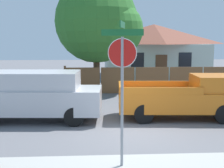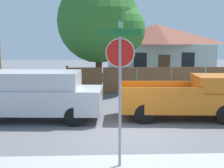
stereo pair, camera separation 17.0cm
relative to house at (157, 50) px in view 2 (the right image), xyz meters
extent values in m
plane|color=slate|center=(-3.95, -16.67, -2.31)|extent=(80.00, 80.00, 0.00)
cube|color=brown|center=(-5.84, -8.68, -1.54)|extent=(1.96, 0.06, 1.53)
cube|color=brown|center=(-3.79, -8.68, -1.54)|extent=(1.96, 0.06, 1.53)
cube|color=brown|center=(-1.75, -8.68, -1.54)|extent=(1.96, 0.06, 1.53)
cube|color=brown|center=(0.29, -8.68, -1.54)|extent=(1.96, 0.06, 1.53)
cube|color=brown|center=(2.33, -8.68, -1.54)|extent=(1.96, 0.06, 1.53)
cube|color=brown|center=(-6.86, -8.68, -1.49)|extent=(0.12, 0.12, 1.63)
cube|color=#B2C1B7|center=(0.00, 0.00, -0.91)|extent=(8.22, 6.29, 2.79)
pyramid|color=brown|center=(0.00, 0.00, 1.32)|extent=(8.87, 6.79, 1.66)
cube|color=black|center=(-1.85, -3.16, -0.69)|extent=(1.00, 0.04, 1.10)
cube|color=black|center=(1.85, -3.16, -0.69)|extent=(1.00, 0.04, 1.10)
cube|color=brown|center=(0.00, -3.16, -1.31)|extent=(0.90, 0.04, 2.00)
cylinder|color=brown|center=(-5.01, -7.54, -1.13)|extent=(0.40, 0.40, 2.36)
sphere|color=#2D6B28|center=(-5.01, -7.54, 1.93)|extent=(5.03, 5.03, 5.03)
sphere|color=#31732C|center=(-3.88, -8.17, 1.43)|extent=(3.27, 3.27, 3.27)
cube|color=#B7B7BC|center=(-7.41, -14.75, -1.51)|extent=(5.08, 2.31, 0.92)
cube|color=#B7B7BC|center=(-7.54, -14.74, -0.72)|extent=(3.59, 2.05, 0.65)
cube|color=black|center=(-5.89, -14.86, -0.72)|extent=(0.18, 1.74, 0.54)
cylinder|color=black|center=(-5.82, -13.98, -1.95)|extent=(0.72, 0.22, 0.72)
cylinder|color=black|center=(-5.94, -15.73, -1.95)|extent=(0.72, 0.22, 0.72)
cylinder|color=black|center=(-8.88, -13.77, -1.95)|extent=(0.72, 0.22, 0.72)
cube|color=orange|center=(-1.80, -14.75, -1.57)|extent=(4.95, 2.24, 0.76)
cube|color=orange|center=(-0.47, -14.84, -0.88)|extent=(1.66, 1.86, 0.62)
cube|color=orange|center=(-2.56, -13.79, -1.06)|extent=(3.03, 0.29, 0.27)
cube|color=orange|center=(-2.68, -15.60, -1.06)|extent=(3.03, 0.29, 0.27)
cube|color=orange|center=(-4.17, -14.59, -1.06)|extent=(0.20, 1.82, 0.27)
cylinder|color=black|center=(-0.25, -14.01, -1.94)|extent=(0.74, 0.22, 0.74)
cylinder|color=black|center=(-3.24, -13.80, -1.94)|extent=(0.74, 0.22, 0.74)
cylinder|color=black|center=(-3.35, -15.49, -1.94)|extent=(0.74, 0.22, 0.74)
cylinder|color=gray|center=(-4.53, -19.40, -0.72)|extent=(0.07, 0.07, 3.18)
cylinder|color=red|center=(-4.53, -19.40, 0.49)|extent=(0.65, 0.16, 0.66)
cylinder|color=white|center=(-4.53, -19.40, 0.49)|extent=(0.68, 0.16, 0.70)
cube|color=#19602D|center=(-4.53, -19.40, 0.97)|extent=(0.99, 0.23, 0.15)
cube|color=#19602D|center=(-4.53, -19.40, 1.15)|extent=(0.21, 0.89, 0.15)
camera|label=1|loc=(-5.23, -26.77, 0.78)|focal=50.00mm
camera|label=2|loc=(-5.06, -26.78, 0.78)|focal=50.00mm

